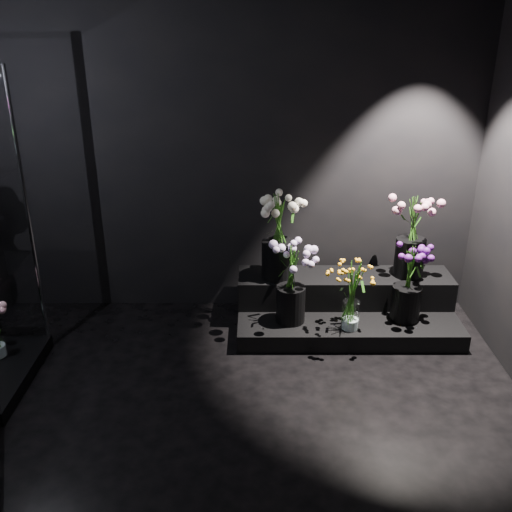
{
  "coord_description": "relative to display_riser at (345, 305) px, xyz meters",
  "views": [
    {
      "loc": [
        0.18,
        -2.54,
        2.4
      ],
      "look_at": [
        0.18,
        1.2,
        0.8
      ],
      "focal_mm": 40.0,
      "sensor_mm": 36.0,
      "label": 1
    }
  ],
  "objects": [
    {
      "name": "floor",
      "position": [
        -0.92,
        -1.65,
        -0.16
      ],
      "size": [
        4.0,
        4.0,
        0.0
      ],
      "primitive_type": "plane",
      "color": "black",
      "rests_on": "ground"
    },
    {
      "name": "wall_back",
      "position": [
        -0.92,
        0.35,
        1.24
      ],
      "size": [
        4.0,
        0.0,
        4.0
      ],
      "primitive_type": "plane",
      "rotation": [
        1.57,
        0.0,
        0.0
      ],
      "color": "black",
      "rests_on": "floor"
    },
    {
      "name": "display_riser",
      "position": [
        0.0,
        0.0,
        0.0
      ],
      "size": [
        1.77,
        0.79,
        0.39
      ],
      "color": "black",
      "rests_on": "floor"
    },
    {
      "name": "bouquet_orange_bells",
      "position": [
        -0.01,
        -0.35,
        0.28
      ],
      "size": [
        0.33,
        0.33,
        0.57
      ],
      "rotation": [
        0.0,
        0.0,
        -0.21
      ],
      "color": "white",
      "rests_on": "display_riser"
    },
    {
      "name": "bouquet_lilac",
      "position": [
        -0.47,
        -0.23,
        0.35
      ],
      "size": [
        0.45,
        0.45,
        0.62
      ],
      "rotation": [
        0.0,
        0.0,
        -0.29
      ],
      "color": "black",
      "rests_on": "display_riser"
    },
    {
      "name": "bouquet_purple",
      "position": [
        0.44,
        -0.2,
        0.34
      ],
      "size": [
        0.43,
        0.43,
        0.63
      ],
      "rotation": [
        0.0,
        0.0,
        -0.35
      ],
      "color": "black",
      "rests_on": "display_riser"
    },
    {
      "name": "bouquet_cream_roses",
      "position": [
        -0.56,
        0.07,
        0.65
      ],
      "size": [
        0.44,
        0.44,
        0.72
      ],
      "rotation": [
        0.0,
        0.0,
        0.09
      ],
      "color": "black",
      "rests_on": "display_riser"
    },
    {
      "name": "bouquet_pink_roses",
      "position": [
        0.52,
        0.1,
        0.62
      ],
      "size": [
        0.42,
        0.42,
        0.67
      ],
      "rotation": [
        0.0,
        0.0,
        -0.2
      ],
      "color": "black",
      "rests_on": "display_riser"
    }
  ]
}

